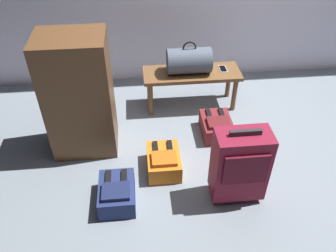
# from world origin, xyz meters

# --- Properties ---
(ground_plane) EXTENTS (6.60, 6.60, 0.00)m
(ground_plane) POSITION_xyz_m (0.00, 0.00, 0.00)
(ground_plane) COLOR slate
(bench) EXTENTS (1.00, 0.36, 0.41)m
(bench) POSITION_xyz_m (-0.30, 0.94, 0.35)
(bench) COLOR brown
(bench) RESTS_ON ground
(duffel_bag_slate) EXTENTS (0.44, 0.26, 0.34)m
(duffel_bag_slate) POSITION_xyz_m (-0.33, 0.94, 0.54)
(duffel_bag_slate) COLOR #475160
(duffel_bag_slate) RESTS_ON bench
(cell_phone) EXTENTS (0.07, 0.14, 0.01)m
(cell_phone) POSITION_xyz_m (0.03, 0.96, 0.42)
(cell_phone) COLOR silver
(cell_phone) RESTS_ON bench
(suitcase_upright_burgundy) EXTENTS (0.41, 0.26, 0.68)m
(suitcase_upright_burgundy) POSITION_xyz_m (-0.13, -0.35, 0.35)
(suitcase_upright_burgundy) COLOR maroon
(suitcase_upright_burgundy) RESTS_ON ground
(backpack_navy) EXTENTS (0.28, 0.38, 0.21)m
(backpack_navy) POSITION_xyz_m (-1.07, -0.32, 0.09)
(backpack_navy) COLOR navy
(backpack_navy) RESTS_ON ground
(backpack_orange) EXTENTS (0.28, 0.38, 0.21)m
(backpack_orange) POSITION_xyz_m (-0.68, -0.00, 0.09)
(backpack_orange) COLOR orange
(backpack_orange) RESTS_ON ground
(backpack_maroon) EXTENTS (0.28, 0.38, 0.21)m
(backpack_maroon) POSITION_xyz_m (-0.12, 0.43, 0.09)
(backpack_maroon) COLOR maroon
(backpack_maroon) RESTS_ON ground
(side_cabinet) EXTENTS (0.56, 0.44, 1.10)m
(side_cabinet) POSITION_xyz_m (-1.37, 0.40, 0.55)
(side_cabinet) COLOR brown
(side_cabinet) RESTS_ON ground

